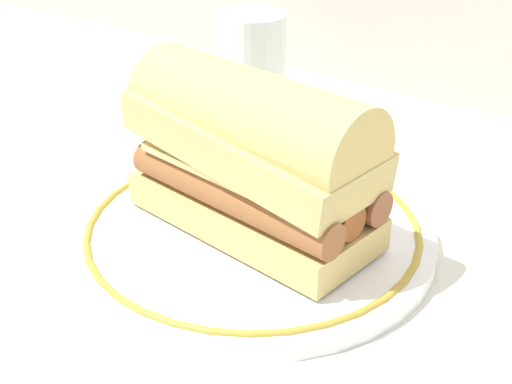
{
  "coord_description": "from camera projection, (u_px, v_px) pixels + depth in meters",
  "views": [
    {
      "loc": [
        0.28,
        -0.41,
        0.32
      ],
      "look_at": [
        0.0,
        -0.0,
        0.04
      ],
      "focal_mm": 52.29,
      "sensor_mm": 36.0,
      "label": 1
    }
  ],
  "objects": [
    {
      "name": "sausage_sandwich",
      "position": [
        256.0,
        153.0,
        0.55
      ],
      "size": [
        0.21,
        0.11,
        0.12
      ],
      "rotation": [
        0.0,
        0.0,
        -0.14
      ],
      "color": "#D6BA6D",
      "rests_on": "plate"
    },
    {
      "name": "drinking_glass",
      "position": [
        252.0,
        71.0,
        0.79
      ],
      "size": [
        0.07,
        0.07,
        0.11
      ],
      "color": "silver",
      "rests_on": "ground_plane"
    },
    {
      "name": "plate",
      "position": [
        256.0,
        234.0,
        0.58
      ],
      "size": [
        0.28,
        0.28,
        0.01
      ],
      "color": "white",
      "rests_on": "ground_plane"
    },
    {
      "name": "ground_plane",
      "position": [
        253.0,
        240.0,
        0.59
      ],
      "size": [
        1.5,
        1.5,
        0.0
      ],
      "primitive_type": "plane",
      "color": "beige"
    }
  ]
}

